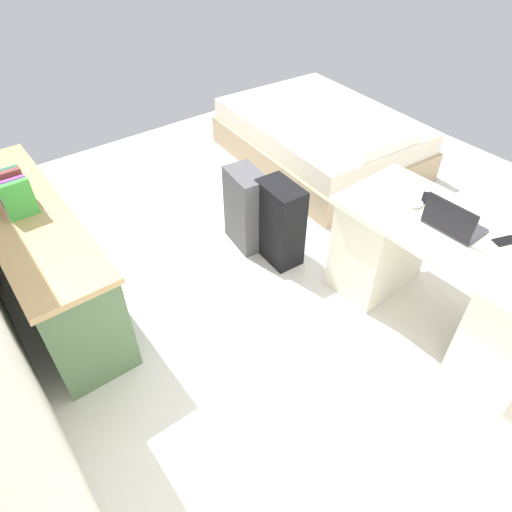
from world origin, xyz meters
name	(u,v)px	position (x,y,z in m)	size (l,w,h in m)	color
ground_plane	(302,249)	(0.00, 0.00, 0.00)	(5.23, 5.23, 0.00)	silver
desk	(443,277)	(-1.06, -0.20, 0.39)	(1.46, 0.70, 0.75)	silver
credenza	(43,258)	(0.67, 1.73, 0.37)	(1.80, 0.48, 0.75)	#4C6B47
bed	(321,138)	(0.96, -1.08, 0.24)	(1.99, 1.52, 0.58)	tan
suitcase_black	(280,223)	(0.05, 0.20, 0.32)	(0.36, 0.22, 0.64)	black
suitcase_spare_grey	(247,209)	(0.35, 0.29, 0.32)	(0.36, 0.22, 0.64)	#4C4C51
laptop	(452,223)	(-1.01, -0.17, 0.80)	(0.32, 0.23, 0.21)	#333338
computer_mouse	(417,204)	(-0.75, -0.20, 0.77)	(0.06, 0.10, 0.03)	white
cell_phone_near_laptop	(505,241)	(-1.26, -0.32, 0.76)	(0.07, 0.14, 0.01)	black
cell_phone_by_mouse	(427,198)	(-0.74, -0.32, 0.76)	(0.07, 0.14, 0.01)	black
book_row	(14,193)	(0.73, 1.73, 0.85)	(0.27, 0.17, 0.23)	green
figurine_small	(0,174)	(1.10, 1.73, 0.80)	(0.08, 0.08, 0.11)	#4C7FBF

